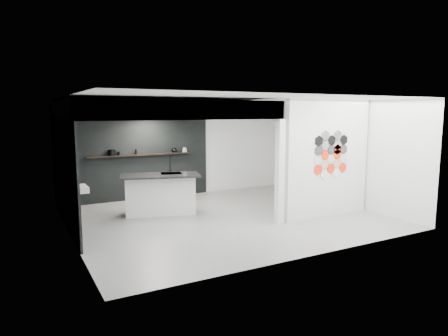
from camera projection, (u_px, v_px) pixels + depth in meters
floor at (226, 217)px, 9.58m from camera, size 7.00×6.00×0.01m
partition_panel at (328, 158)px, 9.57m from camera, size 2.45×0.15×2.80m
bay_clad_back at (136, 159)px, 11.39m from camera, size 4.40×0.04×2.35m
bay_clad_left at (64, 174)px, 8.65m from camera, size 0.04×4.00×2.35m
bulkhead at (158, 110)px, 9.48m from camera, size 4.40×4.00×0.40m
corner_column at (280, 172)px, 8.93m from camera, size 0.16×0.16×2.35m
fascia_beam at (191, 110)px, 7.81m from camera, size 4.40×0.16×0.40m
wall_basin at (77, 189)px, 8.63m from camera, size 0.40×0.60×0.12m
display_shelf at (141, 155)px, 11.32m from camera, size 3.00×0.15×0.04m
kitchen_island at (160, 193)px, 9.82m from camera, size 2.05×1.33×1.52m
stockpot at (112, 153)px, 10.93m from camera, size 0.23×0.23×0.16m
kettle at (174, 150)px, 11.79m from camera, size 0.18×0.18×0.14m
glass_bowl at (185, 150)px, 11.95m from camera, size 0.15×0.15×0.10m
glass_vase at (185, 150)px, 11.95m from camera, size 0.11×0.11×0.14m
bottle_dark at (136, 152)px, 11.25m from camera, size 0.06×0.06×0.14m
utensil_cup at (119, 153)px, 11.02m from camera, size 0.08×0.08×0.10m
hex_tile_cluster at (331, 154)px, 9.49m from camera, size 1.04×0.02×1.16m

